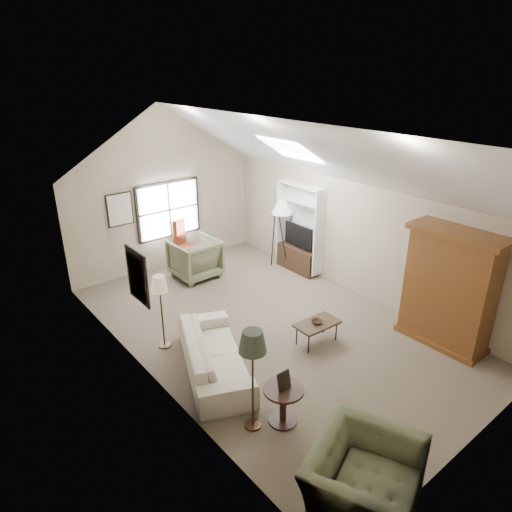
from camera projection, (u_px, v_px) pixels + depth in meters
room_shell at (271, 166)px, 7.76m from camera, size 5.01×8.01×4.00m
window at (169, 210)px, 11.33m from camera, size 1.72×0.08×1.42m
skylight at (290, 149)px, 9.15m from camera, size 0.80×1.20×0.52m
wall_art at (128, 240)px, 8.63m from camera, size 1.97×3.71×0.88m
armoire at (449, 289)px, 8.14m from camera, size 0.60×1.50×2.20m
tv_alcove at (299, 227)px, 11.06m from camera, size 0.32×1.30×2.10m
media_console at (298, 259)px, 11.38m from camera, size 0.34×1.18×0.60m
tv_panel at (299, 236)px, 11.14m from camera, size 0.05×0.90×0.55m
sofa at (214, 354)px, 7.61m from camera, size 1.76×2.50×0.68m
armchair_near at (364, 482)px, 5.18m from camera, size 1.66×1.57×0.86m
armchair_far at (195, 258)px, 10.98m from camera, size 1.04×1.07×0.96m
coffee_table at (317, 333)px, 8.44m from camera, size 0.86×0.50×0.43m
bowl at (317, 322)px, 8.34m from camera, size 0.21×0.21×0.05m
side_table at (283, 405)px, 6.54m from camera, size 0.77×0.77×0.58m
side_chair at (186, 243)px, 11.64m from camera, size 0.56×0.56×1.16m
tripod_lamp at (282, 233)px, 11.43m from camera, size 0.56×0.56×1.78m
dark_lamp at (253, 380)px, 6.25m from camera, size 0.51×0.51×1.62m
tan_lamp at (162, 311)px, 8.14m from camera, size 0.38×0.38×1.46m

